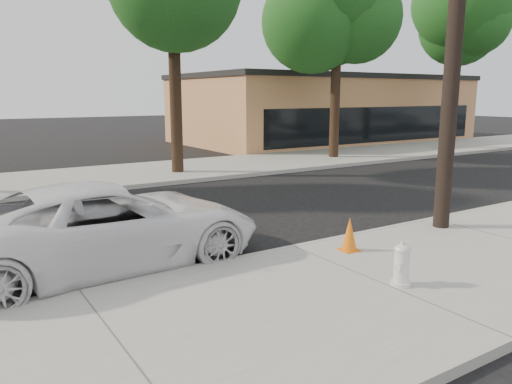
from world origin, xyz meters
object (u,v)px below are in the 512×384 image
Objects in this scene: utility_pole at (457,9)px; fire_hydrant at (402,265)px; police_cruiser at (108,226)px; traffic_cone at (349,234)px.

fire_hydrant is (-3.42, -1.88, -4.24)m from utility_pole.
police_cruiser reaches higher than traffic_cone.
police_cruiser is 4.36m from traffic_cone.
fire_hydrant is at bearing -151.22° from utility_pole.
police_cruiser is 8.45× the size of fire_hydrant.
fire_hydrant is at bearing -107.24° from traffic_cone.
traffic_cone is at bearing -176.48° from utility_pole.
traffic_cone is (-2.89, -0.18, -4.24)m from utility_pole.
fire_hydrant is (3.38, -3.62, -0.30)m from police_cruiser.
utility_pole is 14.13× the size of traffic_cone.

